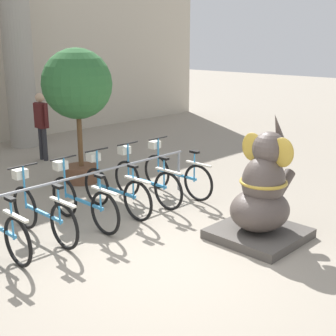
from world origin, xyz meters
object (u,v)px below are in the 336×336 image
bicycle_5 (145,180)px  elephant_statue (262,197)px  bicycle_3 (82,200)px  bicycle_4 (115,189)px  person_pedestrian (41,121)px  bicycle_2 (42,212)px  bicycle_6 (175,173)px  potted_tree (77,89)px

bicycle_5 → elephant_statue: elephant_statue is taller
bicycle_3 → bicycle_5: same height
bicycle_4 → person_pedestrian: size_ratio=1.08×
bicycle_2 → elephant_statue: elephant_statue is taller
bicycle_6 → bicycle_2: bearing=179.7°
bicycle_4 → bicycle_3: bearing=-175.2°
person_pedestrian → potted_tree: (-0.41, -2.12, 0.92)m
bicycle_3 → person_pedestrian: (1.77, 4.04, 0.56)m
bicycle_3 → bicycle_6: 2.12m
bicycle_6 → potted_tree: bearing=111.7°
bicycle_2 → elephant_statue: bearing=-45.5°
bicycle_4 → potted_tree: potted_tree is taller
potted_tree → bicycle_2: bearing=-137.2°
elephant_statue → person_pedestrian: elephant_statue is taller
bicycle_2 → bicycle_5: size_ratio=1.00×
elephant_statue → potted_tree: bearing=92.6°
elephant_statue → potted_tree: size_ratio=0.69×
bicycle_6 → elephant_statue: size_ratio=0.94×
bicycle_5 → potted_tree: bearing=91.8°
bicycle_6 → person_pedestrian: person_pedestrian is taller
elephant_statue → person_pedestrian: 6.33m
bicycle_3 → bicycle_5: 1.41m
bicycle_5 → bicycle_2: bearing=-178.6°
bicycle_3 → elephant_statue: (1.54, -2.28, 0.22)m
bicycle_3 → bicycle_6: bearing=-0.1°
bicycle_5 → potted_tree: (-0.06, 1.85, 1.48)m
bicycle_3 → bicycle_6: size_ratio=1.00×
potted_tree → bicycle_6: bearing=-68.3°
bicycle_4 → bicycle_2: bearing=-178.1°
bicycle_4 → bicycle_6: same height
bicycle_6 → bicycle_4: bearing=177.5°
bicycle_4 → potted_tree: bearing=70.7°
bicycle_3 → potted_tree: potted_tree is taller
bicycle_2 → elephant_statue: 3.22m
bicycle_2 → bicycle_3: (0.71, -0.01, 0.00)m
bicycle_2 → bicycle_5: same height
bicycle_5 → person_pedestrian: person_pedestrian is taller
person_pedestrian → bicycle_4: bearing=-104.9°
potted_tree → bicycle_5: bearing=-88.2°
bicycle_6 → person_pedestrian: (-0.35, 4.04, 0.56)m
bicycle_2 → person_pedestrian: bearing=58.5°
bicycle_6 → potted_tree: potted_tree is taller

